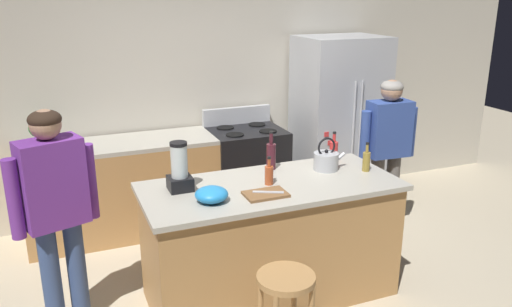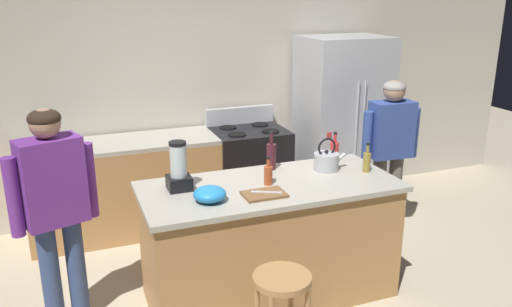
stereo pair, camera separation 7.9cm
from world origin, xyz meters
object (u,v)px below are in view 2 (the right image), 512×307
object	(u,v)px
bar_stool	(282,298)
potted_plant	(44,131)
cutting_board	(264,194)
chef_knife	(267,192)
refrigerator	(342,122)
person_by_sink_right	(390,144)
blender_appliance	(179,169)
bottle_vinegar	(367,161)
stove_range	(249,171)
bottle_cooking_sauce	(268,175)
kitchen_island	(270,240)
bottle_wine	(271,155)
mixing_bowl	(210,194)
tea_kettle	(326,161)
bottle_soda	(334,151)
person_by_island_left	(55,201)

from	to	relation	value
bar_stool	potted_plant	world-z (taller)	potted_plant
cutting_board	chef_knife	xyz separation A→B (m)	(0.02, 0.00, 0.01)
refrigerator	person_by_sink_right	world-z (taller)	refrigerator
blender_appliance	chef_knife	distance (m)	0.66
bottle_vinegar	stove_range	bearing A→B (deg)	105.70
stove_range	bottle_vinegar	world-z (taller)	bottle_vinegar
blender_appliance	bottle_cooking_sauce	size ratio (longest dim) A/B	1.67
kitchen_island	bottle_wine	xyz separation A→B (m)	(0.13, 0.31, 0.58)
person_by_sink_right	mixing_bowl	distance (m)	2.12
kitchen_island	bottle_cooking_sauce	xyz separation A→B (m)	(-0.02, -0.00, 0.55)
stove_range	cutting_board	world-z (taller)	stove_range
person_by_sink_right	bottle_vinegar	size ratio (longest dim) A/B	6.52
person_by_sink_right	bottle_cooking_sauce	world-z (taller)	person_by_sink_right
chef_knife	bar_stool	bearing A→B (deg)	-77.87
potted_plant	tea_kettle	world-z (taller)	potted_plant
potted_plant	bottle_cooking_sauce	size ratio (longest dim) A/B	1.39
bottle_soda	chef_knife	size ratio (longest dim) A/B	1.16
refrigerator	cutting_board	bearing A→B (deg)	-133.34
kitchen_island	person_by_island_left	distance (m)	1.59
blender_appliance	bottle_vinegar	xyz separation A→B (m)	(1.48, -0.16, -0.07)
mixing_bowl	tea_kettle	world-z (taller)	tea_kettle
blender_appliance	kitchen_island	bearing A→B (deg)	-11.90
person_by_island_left	chef_knife	size ratio (longest dim) A/B	7.29
bottle_soda	chef_knife	world-z (taller)	bottle_soda
bottle_soda	chef_knife	xyz separation A→B (m)	(-0.81, -0.49, -0.07)
bottle_vinegar	mixing_bowl	world-z (taller)	bottle_vinegar
kitchen_island	tea_kettle	xyz separation A→B (m)	(0.54, 0.13, 0.55)
stove_range	bottle_soda	distance (m)	1.38
refrigerator	kitchen_island	bearing A→B (deg)	-134.45
potted_plant	bottle_vinegar	xyz separation A→B (m)	(2.39, -1.57, -0.09)
stove_range	mixing_bowl	world-z (taller)	stove_range
bottle_wine	mixing_bowl	world-z (taller)	bottle_wine
kitchen_island	potted_plant	xyz separation A→B (m)	(-1.57, 1.55, 0.64)
person_by_sink_right	tea_kettle	distance (m)	1.04
bottle_vinegar	tea_kettle	size ratio (longest dim) A/B	0.86
bottle_soda	cutting_board	bearing A→B (deg)	-149.43
person_by_sink_right	cutting_board	distance (m)	1.78
mixing_bowl	tea_kettle	bearing A→B (deg)	15.18
bottle_vinegar	mixing_bowl	size ratio (longest dim) A/B	1.03
bottle_soda	person_by_island_left	bearing A→B (deg)	-176.37
person_by_island_left	cutting_board	size ratio (longest dim) A/B	5.35
mixing_bowl	cutting_board	bearing A→B (deg)	-5.93
cutting_board	person_by_sink_right	bearing A→B (deg)	26.20
potted_plant	bottle_soda	world-z (taller)	potted_plant
blender_appliance	bottle_soda	bearing A→B (deg)	6.66
stove_range	bottle_vinegar	xyz separation A→B (m)	(0.43, -1.54, 0.54)
stove_range	bar_stool	bearing A→B (deg)	-105.38
cutting_board	bottle_soda	bearing A→B (deg)	30.57
stove_range	bar_stool	world-z (taller)	stove_range
bar_stool	cutting_board	bearing A→B (deg)	78.11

